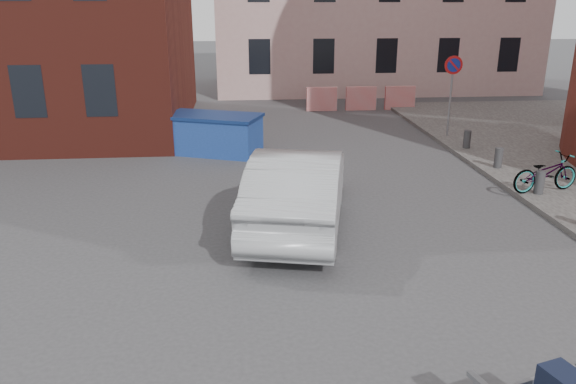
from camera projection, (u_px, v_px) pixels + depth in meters
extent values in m
plane|color=#38383A|center=(303.00, 274.00, 9.65)|extent=(120.00, 120.00, 0.00)
cylinder|color=gray|center=(450.00, 97.00, 18.64)|extent=(0.07, 0.07, 2.60)
cylinder|color=red|center=(454.00, 65.00, 18.29)|extent=(0.60, 0.03, 0.60)
cylinder|color=navy|center=(454.00, 65.00, 18.27)|extent=(0.44, 0.03, 0.44)
cylinder|color=#3A3A3D|center=(540.00, 182.00, 13.22)|extent=(0.22, 0.22, 0.55)
cylinder|color=#3A3A3D|center=(498.00, 158.00, 15.30)|extent=(0.22, 0.22, 0.55)
cylinder|color=#3A3A3D|center=(467.00, 139.00, 17.37)|extent=(0.22, 0.22, 0.55)
cube|color=red|center=(322.00, 99.00, 23.84)|extent=(1.30, 0.18, 1.00)
cube|color=red|center=(361.00, 98.00, 23.98)|extent=(1.30, 0.18, 1.00)
cube|color=red|center=(400.00, 98.00, 24.12)|extent=(1.30, 0.18, 1.00)
cube|color=#1F4197|center=(213.00, 135.00, 17.16)|extent=(3.07, 2.28, 1.10)
cube|color=navy|center=(212.00, 116.00, 16.97)|extent=(3.19, 2.40, 0.09)
imported|color=#A4A7AB|center=(298.00, 188.00, 11.50)|extent=(2.73, 5.24, 1.64)
imported|color=black|center=(545.00, 173.00, 13.33)|extent=(1.83, 0.93, 0.92)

